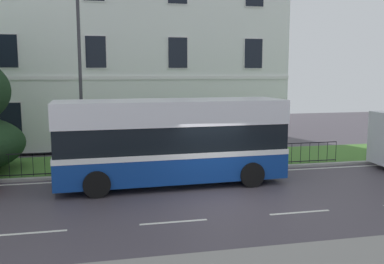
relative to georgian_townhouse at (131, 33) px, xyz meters
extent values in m
cube|color=#463F48|center=(1.96, -13.61, -6.82)|extent=(60.00, 56.00, 0.06)
cube|color=silver|center=(1.96, -9.96, -6.79)|extent=(54.00, 0.14, 0.01)
cube|color=silver|center=(-4.04, -15.41, -6.79)|extent=(2.00, 0.12, 0.01)
cube|color=silver|center=(-0.04, -15.41, -6.79)|extent=(2.00, 0.12, 0.01)
cube|color=silver|center=(3.96, -15.41, -6.79)|extent=(2.00, 0.12, 0.01)
cube|color=#9E9E99|center=(1.96, -9.49, -6.73)|extent=(57.00, 0.24, 0.12)
cube|color=#467A30|center=(1.96, -7.22, -6.73)|extent=(57.00, 4.30, 0.12)
cube|color=white|center=(0.00, 0.00, -1.13)|extent=(17.45, 8.20, 11.09)
cube|color=white|center=(0.00, -4.12, -2.73)|extent=(17.45, 0.06, 0.20)
cube|color=#2D333D|center=(0.00, -4.13, -5.57)|extent=(1.10, 0.06, 2.20)
cube|color=white|center=(-6.55, -4.13, -4.80)|extent=(1.15, 0.04, 1.74)
cube|color=black|center=(-6.55, -4.15, -4.80)|extent=(1.05, 0.03, 1.64)
cube|color=white|center=(-2.18, -4.13, -4.80)|extent=(1.15, 0.04, 1.74)
cube|color=black|center=(-2.18, -4.15, -4.80)|extent=(1.05, 0.03, 1.64)
cube|color=white|center=(2.18, -4.13, -4.80)|extent=(1.15, 0.04, 1.74)
cube|color=black|center=(2.18, -4.15, -4.80)|extent=(1.05, 0.03, 1.64)
cube|color=white|center=(6.55, -4.13, -4.80)|extent=(1.15, 0.04, 1.74)
cube|color=black|center=(6.55, -4.15, -4.80)|extent=(1.05, 0.03, 1.64)
cube|color=white|center=(-6.55, -4.13, -1.38)|extent=(1.15, 0.04, 1.74)
cube|color=black|center=(-6.55, -4.15, -1.38)|extent=(1.05, 0.03, 1.64)
cube|color=white|center=(-2.18, -4.13, -1.38)|extent=(1.15, 0.04, 1.74)
cube|color=black|center=(-2.18, -4.15, -1.38)|extent=(1.05, 0.03, 1.64)
cube|color=white|center=(2.18, -4.13, -1.38)|extent=(1.15, 0.04, 1.74)
cube|color=black|center=(2.18, -4.15, -1.38)|extent=(1.05, 0.03, 1.64)
cube|color=white|center=(6.55, -4.13, -1.38)|extent=(1.15, 0.04, 1.74)
cube|color=black|center=(6.55, -4.15, -1.38)|extent=(1.05, 0.03, 1.64)
cube|color=black|center=(0.00, -9.21, -5.72)|extent=(17.84, 0.04, 0.04)
cube|color=black|center=(0.00, -9.21, -6.59)|extent=(17.84, 0.04, 0.04)
cylinder|color=black|center=(-5.72, -9.21, -6.20)|extent=(0.02, 0.02, 0.95)
cylinder|color=black|center=(-5.26, -9.21, -6.20)|extent=(0.02, 0.02, 0.95)
cylinder|color=black|center=(-4.80, -9.21, -6.20)|extent=(0.02, 0.02, 0.95)
cylinder|color=black|center=(-4.35, -9.21, -6.20)|extent=(0.02, 0.02, 0.95)
cylinder|color=black|center=(-3.89, -9.21, -6.20)|extent=(0.02, 0.02, 0.95)
cylinder|color=black|center=(-3.43, -9.21, -6.20)|extent=(0.02, 0.02, 0.95)
cylinder|color=black|center=(-2.97, -9.21, -6.20)|extent=(0.02, 0.02, 0.95)
cylinder|color=black|center=(-2.52, -9.21, -6.20)|extent=(0.02, 0.02, 0.95)
cylinder|color=black|center=(-2.06, -9.21, -6.20)|extent=(0.02, 0.02, 0.95)
cylinder|color=black|center=(-1.60, -9.21, -6.20)|extent=(0.02, 0.02, 0.95)
cylinder|color=black|center=(-1.14, -9.21, -6.20)|extent=(0.02, 0.02, 0.95)
cylinder|color=black|center=(-0.69, -9.21, -6.20)|extent=(0.02, 0.02, 0.95)
cylinder|color=black|center=(-0.23, -9.21, -6.20)|extent=(0.02, 0.02, 0.95)
cylinder|color=black|center=(0.23, -9.21, -6.20)|extent=(0.02, 0.02, 0.95)
cylinder|color=black|center=(0.69, -9.21, -6.20)|extent=(0.02, 0.02, 0.95)
cylinder|color=black|center=(1.14, -9.21, -6.20)|extent=(0.02, 0.02, 0.95)
cylinder|color=black|center=(1.60, -9.21, -6.20)|extent=(0.02, 0.02, 0.95)
cylinder|color=black|center=(2.06, -9.21, -6.20)|extent=(0.02, 0.02, 0.95)
cylinder|color=black|center=(2.52, -9.21, -6.20)|extent=(0.02, 0.02, 0.95)
cylinder|color=black|center=(2.97, -9.21, -6.20)|extent=(0.02, 0.02, 0.95)
cylinder|color=black|center=(3.43, -9.21, -6.20)|extent=(0.02, 0.02, 0.95)
cylinder|color=black|center=(3.89, -9.21, -6.20)|extent=(0.02, 0.02, 0.95)
cylinder|color=black|center=(4.35, -9.21, -6.20)|extent=(0.02, 0.02, 0.95)
cylinder|color=black|center=(4.80, -9.21, -6.20)|extent=(0.02, 0.02, 0.95)
cylinder|color=black|center=(5.26, -9.21, -6.20)|extent=(0.02, 0.02, 0.95)
cylinder|color=black|center=(5.72, -9.21, -6.20)|extent=(0.02, 0.02, 0.95)
cylinder|color=black|center=(6.18, -9.21, -6.20)|extent=(0.02, 0.02, 0.95)
cylinder|color=black|center=(6.63, -9.21, -6.20)|extent=(0.02, 0.02, 0.95)
cylinder|color=black|center=(7.09, -9.21, -6.20)|extent=(0.02, 0.02, 0.95)
cylinder|color=black|center=(7.55, -9.21, -6.20)|extent=(0.02, 0.02, 0.95)
cylinder|color=black|center=(8.01, -9.21, -6.20)|extent=(0.02, 0.02, 0.95)
cylinder|color=black|center=(8.46, -9.21, -6.20)|extent=(0.02, 0.02, 0.95)
cylinder|color=black|center=(8.92, -9.21, -6.20)|extent=(0.02, 0.02, 0.95)
cube|color=navy|center=(0.61, -11.16, -5.99)|extent=(8.82, 2.73, 1.09)
cube|color=white|center=(0.61, -11.16, -5.48)|extent=(8.85, 2.75, 0.20)
cube|color=black|center=(0.61, -11.16, -4.92)|extent=(8.74, 2.68, 1.03)
cube|color=white|center=(0.61, -11.16, -3.95)|extent=(8.82, 2.73, 0.91)
cube|color=black|center=(5.00, -11.02, -4.97)|extent=(0.12, 2.07, 0.95)
cube|color=black|center=(5.00, -11.02, -4.00)|extent=(0.11, 1.77, 0.58)
cylinder|color=silver|center=(4.98, -10.23, -6.31)|extent=(0.05, 0.20, 0.20)
cylinder|color=silver|center=(5.03, -11.81, -6.31)|extent=(0.05, 0.20, 0.20)
cylinder|color=black|center=(3.46, -9.89, -6.31)|extent=(0.97, 0.33, 0.96)
cylinder|color=black|center=(3.53, -12.24, -6.31)|extent=(0.97, 0.33, 0.96)
cylinder|color=black|center=(-2.32, -10.07, -6.31)|extent=(0.97, 0.33, 0.96)
cylinder|color=black|center=(-2.24, -12.42, -6.31)|extent=(0.97, 0.33, 0.96)
cylinder|color=#333338|center=(-2.83, -8.53, -2.97)|extent=(0.14, 0.14, 7.40)
camera|label=1|loc=(-2.05, -27.06, -2.46)|focal=39.38mm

